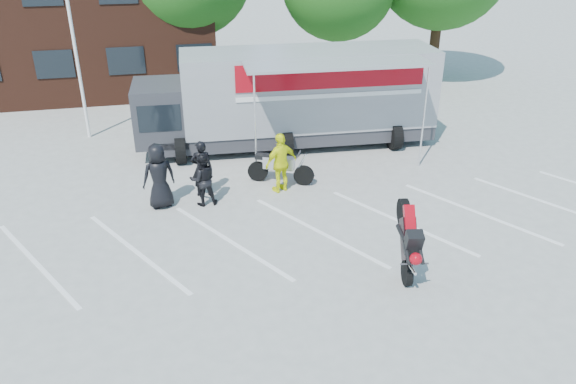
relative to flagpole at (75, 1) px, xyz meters
name	(u,v)px	position (x,y,z in m)	size (l,w,h in m)	color
ground	(320,251)	(6.24, -10.00, -5.05)	(100.00, 100.00, 0.00)	#A9A9A3
parking_bay_lines	(310,231)	(6.24, -9.00, -5.05)	(18.00, 5.00, 0.01)	white
office_building	(16,16)	(-3.76, 8.00, -1.55)	(18.00, 8.00, 7.00)	#442115
flagpole	(75,1)	(0.00, 0.00, 0.00)	(1.61, 0.12, 8.00)	white
transporter_truck	(295,144)	(7.35, -2.56, -5.05)	(11.02, 5.31, 3.51)	gray
parked_motorcycle	(281,183)	(6.12, -5.75, -5.05)	(0.73, 2.20, 1.15)	#BBBBC0
stunt_bike_rider	(399,268)	(7.91, -11.18, -5.05)	(0.81, 1.71, 2.02)	black
spectator_leather_a	(159,176)	(2.36, -6.58, -4.08)	(0.95, 0.62, 1.95)	black
spectator_leather_b	(202,168)	(3.62, -6.08, -4.17)	(0.64, 0.42, 1.76)	black
spectator_leather_c	(203,179)	(3.60, -6.71, -4.25)	(0.78, 0.61, 1.61)	black
spectator_hivis	(281,163)	(6.01, -6.33, -4.11)	(1.11, 0.46, 1.89)	#F4FB0D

